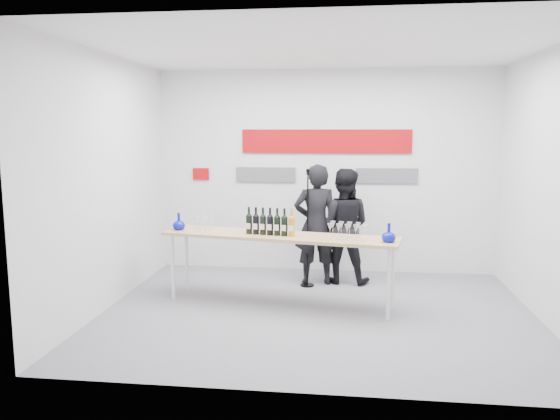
{
  "coord_description": "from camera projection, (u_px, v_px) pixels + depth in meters",
  "views": [
    {
      "loc": [
        0.31,
        -6.15,
        2.11
      ],
      "look_at": [
        -0.49,
        0.38,
        1.15
      ],
      "focal_mm": 35.0,
      "sensor_mm": 36.0,
      "label": 1
    }
  ],
  "objects": [
    {
      "name": "wine_bottles",
      "position": [
        270.0,
        221.0,
        6.55
      ],
      "size": [
        0.62,
        0.18,
        0.33
      ],
      "rotation": [
        0.0,
        0.0,
        -0.18
      ],
      "color": "black",
      "rests_on": "tasting_table"
    },
    {
      "name": "back_wall",
      "position": [
        325.0,
        172.0,
        8.13
      ],
      "size": [
        5.0,
        0.04,
        3.0
      ],
      "primitive_type": "cube",
      "color": "silver",
      "rests_on": "ground"
    },
    {
      "name": "mic_stand",
      "position": [
        307.0,
        251.0,
        7.4
      ],
      "size": [
        0.19,
        0.19,
        1.61
      ],
      "rotation": [
        0.0,
        0.0,
        0.09
      ],
      "color": "black",
      "rests_on": "ground"
    },
    {
      "name": "signage",
      "position": [
        322.0,
        151.0,
        8.06
      ],
      "size": [
        3.38,
        0.02,
        0.79
      ],
      "color": "#A3070B",
      "rests_on": "back_wall"
    },
    {
      "name": "presenter_left",
      "position": [
        316.0,
        225.0,
        7.47
      ],
      "size": [
        0.67,
        0.5,
        1.66
      ],
      "primitive_type": "imported",
      "rotation": [
        0.0,
        0.0,
        3.33
      ],
      "color": "black",
      "rests_on": "ground"
    },
    {
      "name": "ground",
      "position": [
        317.0,
        312.0,
        6.38
      ],
      "size": [
        5.0,
        5.0,
        0.0
      ],
      "primitive_type": "plane",
      "color": "slate",
      "rests_on": "ground"
    },
    {
      "name": "glasses_right",
      "position": [
        346.0,
        231.0,
        6.32
      ],
      "size": [
        0.46,
        0.29,
        0.18
      ],
      "color": "silver",
      "rests_on": "tasting_table"
    },
    {
      "name": "tasting_table",
      "position": [
        279.0,
        240.0,
        6.59
      ],
      "size": [
        2.93,
        1.08,
        0.86
      ],
      "rotation": [
        0.0,
        0.0,
        -0.18
      ],
      "color": "tan",
      "rests_on": "ground"
    },
    {
      "name": "decanter_left",
      "position": [
        179.0,
        221.0,
        6.9
      ],
      "size": [
        0.16,
        0.16,
        0.21
      ],
      "primitive_type": null,
      "color": "#0811A0",
      "rests_on": "tasting_table"
    },
    {
      "name": "decanter_right",
      "position": [
        389.0,
        233.0,
        6.13
      ],
      "size": [
        0.16,
        0.16,
        0.21
      ],
      "primitive_type": null,
      "color": "#0811A0",
      "rests_on": "tasting_table"
    },
    {
      "name": "glasses_left",
      "position": [
        205.0,
        223.0,
        6.86
      ],
      "size": [
        0.19,
        0.24,
        0.18
      ],
      "color": "silver",
      "rests_on": "tasting_table"
    },
    {
      "name": "presenter_right",
      "position": [
        343.0,
        226.0,
        7.56
      ],
      "size": [
        0.85,
        0.7,
        1.6
      ],
      "primitive_type": "imported",
      "rotation": [
        0.0,
        0.0,
        3.01
      ],
      "color": "black",
      "rests_on": "ground"
    }
  ]
}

